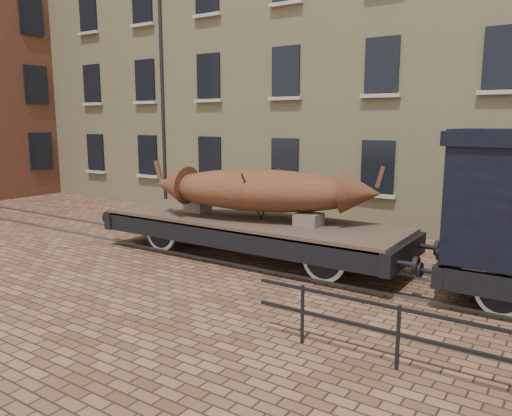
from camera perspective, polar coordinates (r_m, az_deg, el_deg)
The scene contains 5 objects.
ground at distance 13.15m, azimuth 1.67°, elevation -6.23°, with size 90.00×90.00×0.00m, color #4F3321.
warehouse_cream at distance 21.30m, azimuth 24.57°, elevation 18.08°, with size 40.00×10.19×14.00m.
rail_track at distance 13.15m, azimuth 1.67°, elevation -6.10°, with size 30.00×1.52×0.06m.
flatcar_wagon at distance 13.30m, azimuth -0.78°, elevation -2.11°, with size 9.42×2.56×1.42m.
iron_boat at distance 12.92m, azimuth 0.59°, elevation 2.07°, with size 6.12×3.05×1.50m.
Camera 1 is at (6.70, -10.72, 3.65)m, focal length 35.00 mm.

